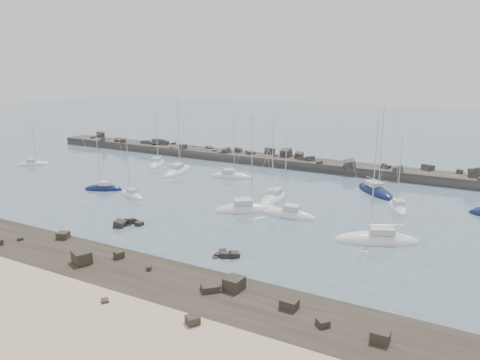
% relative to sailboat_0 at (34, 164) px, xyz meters
% --- Properties ---
extents(ground, '(400.00, 400.00, 0.00)m').
position_rel_sailboat_0_xyz_m(ground, '(49.50, -11.70, -0.13)').
color(ground, '#4A6274').
rests_on(ground, ground).
extents(rock_shelf, '(140.00, 12.37, 2.08)m').
position_rel_sailboat_0_xyz_m(rock_shelf, '(49.66, -33.67, -0.11)').
color(rock_shelf, black).
rests_on(rock_shelf, ground).
extents(rock_cluster_near, '(3.79, 3.85, 1.57)m').
position_rel_sailboat_0_xyz_m(rock_cluster_near, '(45.34, -20.51, 0.03)').
color(rock_cluster_near, black).
rests_on(rock_cluster_near, ground).
extents(rock_cluster_far, '(3.28, 2.48, 1.26)m').
position_rel_sailboat_0_xyz_m(rock_cluster_far, '(63.13, -23.15, -0.06)').
color(rock_cluster_far, black).
rests_on(rock_cluster_far, ground).
extents(breakwater, '(115.00, 7.62, 5.21)m').
position_rel_sailboat_0_xyz_m(breakwater, '(42.36, 26.31, 0.19)').
color(breakwater, '#2D2A28').
rests_on(breakwater, ground).
extents(sailboat_0, '(6.46, 5.99, 10.77)m').
position_rel_sailboat_0_xyz_m(sailboat_0, '(0.00, 0.00, 0.00)').
color(sailboat_0, white).
rests_on(sailboat_0, ground).
extents(sailboat_1, '(5.99, 9.09, 13.86)m').
position_rel_sailboat_0_xyz_m(sailboat_1, '(23.93, 13.48, 0.01)').
color(sailboat_1, white).
rests_on(sailboat_1, ground).
extents(sailboat_2, '(7.08, 4.78, 11.00)m').
position_rel_sailboat_0_xyz_m(sailboat_2, '(28.93, -8.13, 0.01)').
color(sailboat_2, '#0E153C').
rests_on(sailboat_2, ground).
extents(sailboat_3, '(4.93, 10.95, 16.66)m').
position_rel_sailboat_0_xyz_m(sailboat_3, '(32.59, 9.31, 0.02)').
color(sailboat_3, white).
rests_on(sailboat_3, ground).
extents(sailboat_4, '(8.87, 4.72, 13.42)m').
position_rel_sailboat_0_xyz_m(sailboat_4, '(44.39, 10.92, 0.01)').
color(sailboat_4, white).
rests_on(sailboat_4, ground).
extents(sailboat_5, '(6.85, 4.06, 10.50)m').
position_rel_sailboat_0_xyz_m(sailboat_5, '(36.15, -8.91, 0.00)').
color(sailboat_5, white).
rests_on(sailboat_5, ground).
extents(sailboat_6, '(3.36, 9.73, 15.24)m').
position_rel_sailboat_0_xyz_m(sailboat_6, '(58.44, 0.68, 0.02)').
color(sailboat_6, white).
rests_on(sailboat_6, ground).
extents(sailboat_7, '(10.01, 8.17, 15.78)m').
position_rel_sailboat_0_xyz_m(sailboat_7, '(57.17, -6.69, 0.02)').
color(sailboat_7, white).
rests_on(sailboat_7, ground).
extents(sailboat_8, '(9.56, 9.89, 16.52)m').
position_rel_sailboat_0_xyz_m(sailboat_8, '(72.22, 13.25, 0.02)').
color(sailboat_8, '#0E153C').
rests_on(sailboat_8, ground).
extents(sailboat_9, '(8.43, 2.95, 13.31)m').
position_rel_sailboat_0_xyz_m(sailboat_9, '(63.93, -5.89, 0.02)').
color(sailboat_9, white).
rests_on(sailboat_9, ground).
extents(sailboat_10, '(5.14, 7.84, 12.05)m').
position_rel_sailboat_0_xyz_m(sailboat_10, '(77.43, 5.51, 0.01)').
color(sailboat_10, white).
rests_on(sailboat_10, ground).
extents(sailboat_11, '(11.18, 7.36, 16.90)m').
position_rel_sailboat_0_xyz_m(sailboat_11, '(77.71, -9.96, 0.02)').
color(sailboat_11, white).
rests_on(sailboat_11, ground).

